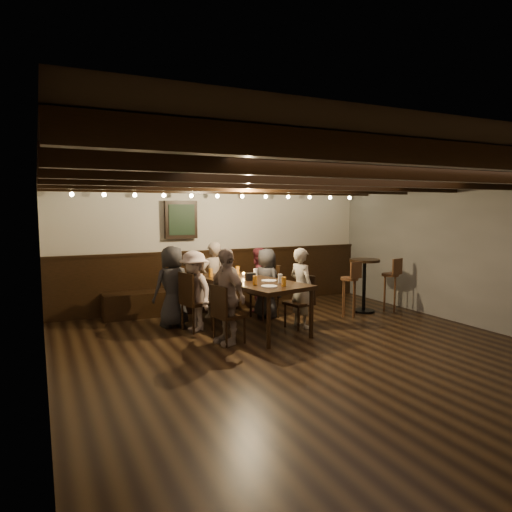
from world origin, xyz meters
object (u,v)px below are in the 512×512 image
bar_stool_right (390,291)px  person_left_far (226,296)px  chair_right_near (265,301)px  person_right_near (266,283)px  chair_right_far (300,312)px  chair_left_far (228,325)px  person_bench_right (257,280)px  dining_table (249,284)px  person_right_far (301,288)px  bar_stool_left (349,296)px  high_top_table (364,277)px  chair_left_near (196,313)px  person_left_near (194,291)px  person_bench_centre (213,280)px  person_bench_left (173,286)px

bar_stool_right → person_left_far: bearing=177.4°
chair_right_near → person_right_near: person_right_near is taller
chair_right_far → chair_left_far: bearing=90.0°
person_left_far → person_bench_right: bearing=129.3°
dining_table → chair_left_far: bearing=-147.9°
person_left_far → person_right_near: person_left_far is taller
chair_left_far → person_right_near: 1.76m
chair_left_far → person_right_far: bearing=90.0°
chair_right_far → bar_stool_left: 1.22m
person_right_near → high_top_table: person_right_near is taller
bar_stool_left → bar_stool_right: bearing=-8.1°
person_bench_right → bar_stool_left: 1.73m
person_left_far → high_top_table: 3.22m
person_right_near → high_top_table: bearing=-115.8°
chair_right_far → person_right_near: person_right_near is taller
bar_stool_left → chair_left_near: bearing=162.5°
chair_right_far → person_left_near: size_ratio=0.67×
chair_right_far → person_left_far: size_ratio=0.61×
chair_right_near → bar_stool_right: size_ratio=0.93×
chair_right_near → bar_stool_right: 2.46m
bar_stool_left → bar_stool_right: (1.00, 0.05, 0.00)m
dining_table → person_right_near: size_ratio=1.86×
chair_left_far → bar_stool_left: bearing=89.5°
person_right_far → bar_stool_left: 1.22m
chair_left_far → chair_right_near: size_ratio=0.91×
person_bench_centre → bar_stool_left: size_ratio=1.33×
person_right_near → chair_right_near: bearing=90.0°
person_bench_centre → person_bench_right: 0.92m
person_bench_centre → person_right_near: 0.96m
chair_right_near → person_bench_centre: (-0.83, 0.43, 0.39)m
chair_left_near → chair_right_far: chair_left_near is taller
person_bench_centre → person_bench_left: bearing=9.5°
person_bench_left → person_bench_centre: 0.91m
chair_left_far → chair_right_near: bearing=122.0°
dining_table → chair_right_far: 0.97m
person_bench_right → person_right_near: person_right_near is taller
chair_left_near → person_bench_right: (1.48, 0.79, 0.32)m
person_right_far → chair_left_far: bearing=90.0°
person_bench_left → person_left_near: person_bench_left is taller
person_bench_right → person_right_near: 0.47m
chair_left_near → chair_right_far: bearing=58.0°
bar_stool_right → person_right_near: bearing=153.7°
person_bench_left → person_bench_right: bearing=180.0°
dining_table → chair_right_near: bearing=32.0°
person_bench_centre → dining_table: bearing=90.0°
high_top_table → person_right_near: bearing=166.8°
dining_table → person_bench_centre: person_bench_centre is taller
person_bench_centre → person_left_near: person_bench_centre is taller
dining_table → person_left_near: size_ratio=1.79×
person_left_near → person_right_far: person_right_far is taller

